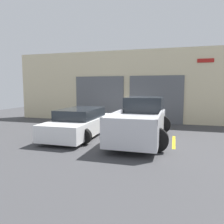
# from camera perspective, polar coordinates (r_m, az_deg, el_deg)

# --- Properties ---
(ground_plane) EXTENTS (28.00, 28.00, 0.00)m
(ground_plane) POSITION_cam_1_polar(r_m,az_deg,el_deg) (11.31, 1.57, -4.94)
(ground_plane) COLOR #3D3D3F
(shophouse_building) EXTENTS (16.02, 0.68, 4.58)m
(shophouse_building) POSITION_cam_1_polar(r_m,az_deg,el_deg) (14.30, 4.89, 6.54)
(shophouse_building) COLOR beige
(shophouse_building) RESTS_ON ground
(pickup_truck) EXTENTS (2.46, 5.23, 1.78)m
(pickup_truck) POSITION_cam_1_polar(r_m,az_deg,el_deg) (9.65, 7.70, -1.93)
(pickup_truck) COLOR silver
(pickup_truck) RESTS_ON ground
(sedan_white) EXTENTS (2.20, 4.53, 1.26)m
(sedan_white) POSITION_cam_1_polar(r_m,az_deg,el_deg) (10.18, -8.32, -2.83)
(sedan_white) COLOR white
(sedan_white) RESTS_ON ground
(parking_stripe_far_left) EXTENTS (0.12, 2.20, 0.01)m
(parking_stripe_far_left) POSITION_cam_1_polar(r_m,az_deg,el_deg) (10.91, -15.04, -5.56)
(parking_stripe_far_left) COLOR gold
(parking_stripe_far_left) RESTS_ON ground
(parking_stripe_left) EXTENTS (0.12, 2.20, 0.01)m
(parking_stripe_left) POSITION_cam_1_polar(r_m,az_deg,el_deg) (9.79, -0.81, -6.70)
(parking_stripe_left) COLOR gold
(parking_stripe_left) RESTS_ON ground
(parking_stripe_centre) EXTENTS (0.12, 2.20, 0.01)m
(parking_stripe_centre) POSITION_cam_1_polar(r_m,az_deg,el_deg) (9.39, 15.85, -7.52)
(parking_stripe_centre) COLOR gold
(parking_stripe_centre) RESTS_ON ground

